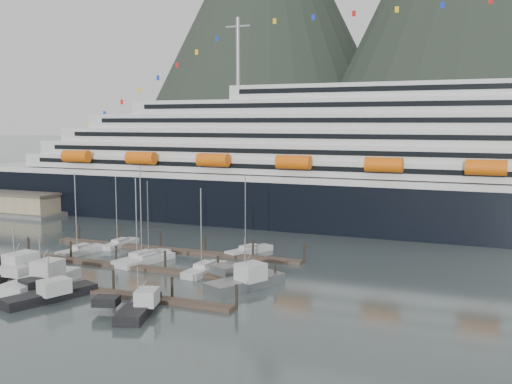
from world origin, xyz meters
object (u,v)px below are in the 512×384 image
Objects in this scene: sailboat_g at (249,251)px; trawler_d at (138,306)px; sailboat_a at (81,251)px; sailboat_b at (152,257)px; cruise_ship at (412,172)px; trawler_a at (14,270)px; sailboat_d at (147,260)px; sailboat_h at (205,270)px; trawler_e at (244,281)px; sailboat_c at (142,259)px; trawler_b at (40,279)px; trawler_c at (49,294)px; sailboat_e at (120,244)px.

trawler_d is (0.87, -35.03, 0.40)m from sailboat_g.
sailboat_b is at bearing -76.46° from sailboat_a.
cruise_ship is 42.87m from sailboat_g.
trawler_a is (-47.27, -62.90, -11.06)m from cruise_ship.
sailboat_d is 11.72m from sailboat_h.
sailboat_d reaches higher than trawler_e.
sailboat_h is (12.55, -2.18, -0.01)m from sailboat_c.
trawler_d is at bearing -105.32° from trawler_b.
sailboat_d is 21.49m from trawler_e.
sailboat_d is at bearing -165.30° from sailboat_b.
sailboat_h is 1.09× the size of trawler_e.
trawler_d is at bearing -98.10° from trawler_a.
trawler_c is at bearing -130.39° from trawler_b.
cruise_ship is at bearing -37.32° from sailboat_a.
cruise_ship is 14.27× the size of trawler_a.
trawler_d is (1.57, -19.95, 0.39)m from sailboat_h.
sailboat_e reaches higher than trawler_c.
trawler_b is at bearing -166.67° from sailboat_e.
sailboat_a is at bearing 11.05° from trawler_a.
sailboat_a is 13.28m from sailboat_c.
cruise_ship reaches higher than sailboat_h.
sailboat_g is 37.72m from trawler_a.
sailboat_h is (-22.65, -50.03, -11.61)m from cruise_ship.
trawler_a is at bearing -167.18° from sailboat_a.
sailboat_e is 1.07× the size of trawler_e.
trawler_e is at bearing -96.30° from sailboat_c.
sailboat_b reaches higher than trawler_e.
trawler_d is at bearing -121.78° from sailboat_a.
trawler_e is (7.19, 14.90, 0.14)m from trawler_d.
sailboat_g is at bearing -52.85° from sailboat_b.
sailboat_e is 24.30m from sailboat_g.
sailboat_b is (-34.96, -45.45, -11.63)m from cruise_ship.
trawler_d is (13.88, -24.53, 0.41)m from sailboat_b.
sailboat_e is (-45.94, -38.81, -11.63)m from cruise_ship.
sailboat_d reaches higher than sailboat_e.
sailboat_d is at bearing 83.21° from sailboat_h.
trawler_c is at bearing 152.25° from sailboat_h.
sailboat_h reaches higher than trawler_d.
sailboat_g is at bearing -35.15° from trawler_a.
trawler_a is at bearing 159.21° from sailboat_g.
sailboat_e is at bearing -8.92° from sailboat_a.
trawler_a is at bearing -126.92° from cruise_ship.
trawler_b is 7.17m from trawler_c.
cruise_ship is at bearing -33.30° from trawler_b.
sailboat_d is 1.22× the size of sailboat_e.
sailboat_e is 1.23× the size of trawler_d.
trawler_c is at bearing -116.23° from cruise_ship.
sailboat_c is at bearing 14.43° from trawler_d.
sailboat_d reaches higher than sailboat_h.
cruise_ship is 15.66× the size of sailboat_b.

